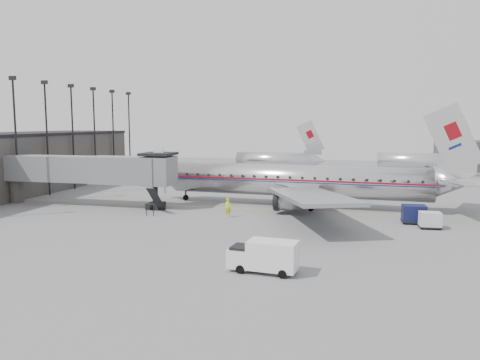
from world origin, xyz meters
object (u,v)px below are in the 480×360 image
(ramp_worker, at_px, (228,208))
(baggage_cart_navy, at_px, (414,214))
(service_van, at_px, (264,256))
(baggage_cart_white, at_px, (430,220))
(airliner, at_px, (303,181))

(ramp_worker, bearing_deg, baggage_cart_navy, -20.52)
(service_van, xyz_separation_m, baggage_cart_white, (12.58, 16.04, -0.30))
(baggage_cart_white, bearing_deg, service_van, -130.97)
(baggage_cart_white, bearing_deg, baggage_cart_navy, 117.99)
(service_van, bearing_deg, baggage_cart_navy, 64.08)
(airliner, xyz_separation_m, service_van, (0.01, -24.94, -1.89))
(service_van, relative_size, ramp_worker, 2.35)
(baggage_cart_navy, height_order, baggage_cart_white, baggage_cart_navy)
(service_van, bearing_deg, airliner, 96.50)
(airliner, height_order, baggage_cart_navy, airliner)
(airliner, distance_m, baggage_cart_white, 15.58)
(service_van, bearing_deg, baggage_cart_white, 58.35)
(airliner, bearing_deg, service_van, -86.08)
(airliner, distance_m, ramp_worker, 10.74)
(airliner, height_order, ramp_worker, airliner)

